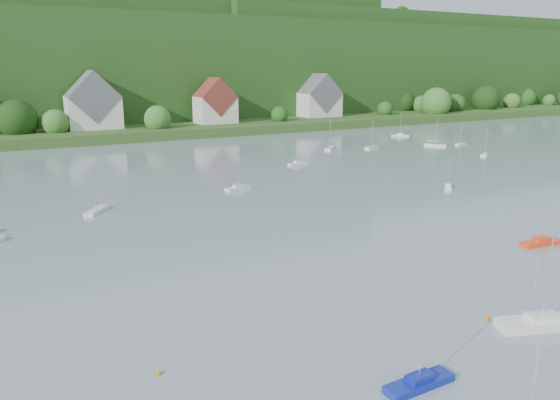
% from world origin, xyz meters
% --- Properties ---
extents(far_shore_strip, '(600.00, 60.00, 3.00)m').
position_xyz_m(far_shore_strip, '(0.00, 200.00, 1.50)').
color(far_shore_strip, '#2E4F1D').
rests_on(far_shore_strip, ground).
extents(forested_ridge, '(620.00, 181.22, 69.89)m').
position_xyz_m(forested_ridge, '(0.39, 268.57, 22.89)').
color(forested_ridge, '#1A3B13').
rests_on(forested_ridge, ground).
extents(village_building_2, '(16.00, 11.44, 18.00)m').
position_xyz_m(village_building_2, '(5.00, 188.00, 10.27)').
color(village_building_2, silver).
rests_on(village_building_2, far_shore_strip).
extents(village_building_3, '(13.00, 10.40, 15.50)m').
position_xyz_m(village_building_3, '(45.00, 186.00, 9.43)').
color(village_building_3, silver).
rests_on(village_building_3, far_shore_strip).
extents(village_building_4, '(15.00, 10.40, 16.50)m').
position_xyz_m(village_building_4, '(90.00, 190.00, 9.59)').
color(village_building_4, silver).
rests_on(village_building_4, far_shore_strip).
extents(near_sailboat_1, '(5.59, 1.71, 7.49)m').
position_xyz_m(near_sailboat_1, '(1.31, 36.29, 0.42)').
color(near_sailboat_1, '#101F94').
rests_on(near_sailboat_1, ground).
extents(near_sailboat_4, '(8.23, 4.68, 10.72)m').
position_xyz_m(near_sailboat_4, '(16.95, 38.01, 0.52)').
color(near_sailboat_4, silver).
rests_on(near_sailboat_4, ground).
extents(near_sailboat_5, '(5.85, 2.20, 7.71)m').
position_xyz_m(near_sailboat_5, '(36.52, 52.56, 0.43)').
color(near_sailboat_5, red).
rests_on(near_sailboat_5, ground).
extents(mooring_buoy_3, '(0.48, 0.48, 0.48)m').
position_xyz_m(mooring_buoy_3, '(13.88, 41.27, 0.00)').
color(mooring_buoy_3, orange).
rests_on(mooring_buoy_3, ground).
extents(mooring_buoy_5, '(0.41, 0.41, 0.41)m').
position_xyz_m(mooring_buoy_5, '(-14.54, 46.58, 0.00)').
color(mooring_buoy_5, orange).
rests_on(mooring_buoy_5, ground).
extents(far_sailboat_cluster, '(189.92, 67.39, 8.71)m').
position_xyz_m(far_sailboat_cluster, '(15.31, 114.80, 0.38)').
color(far_sailboat_cluster, silver).
rests_on(far_sailboat_cluster, ground).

